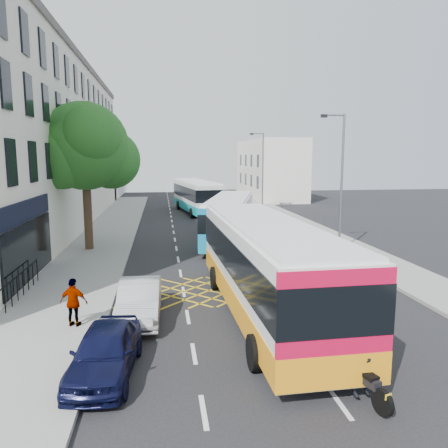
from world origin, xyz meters
name	(u,v)px	position (x,y,z in m)	size (l,w,h in m)	color
ground	(299,347)	(0.00, 0.00, 0.00)	(120.00, 120.00, 0.00)	black
pavement_left	(90,250)	(-8.50, 15.00, 0.07)	(5.00, 70.00, 0.15)	gray
pavement_right	(338,243)	(7.50, 15.00, 0.07)	(3.00, 70.00, 0.15)	gray
terrace_main	(33,143)	(-14.00, 24.49, 6.76)	(8.30, 45.00, 13.50)	beige
terrace_far	(93,162)	(-14.00, 55.00, 5.00)	(8.00, 20.00, 10.00)	silver
building_right	(269,169)	(11.00, 48.00, 4.00)	(6.00, 18.00, 8.00)	silver
street_tree	(84,147)	(-8.51, 14.97, 6.29)	(6.30, 5.70, 8.80)	#382619
lamp_near	(340,176)	(6.20, 12.00, 4.62)	(1.45, 0.15, 8.00)	slate
lamp_far	(262,168)	(6.20, 32.00, 4.62)	(1.45, 0.15, 8.00)	slate
railings	(17,287)	(-9.70, 5.30, 0.72)	(0.08, 5.60, 1.14)	black
bus_near	(266,266)	(-0.35, 2.88, 1.81)	(3.29, 12.32, 3.45)	silver
bus_mid	(230,219)	(0.47, 16.59, 1.62)	(5.20, 11.21, 3.07)	silver
bus_far	(196,196)	(-0.50, 32.69, 1.74)	(4.31, 11.99, 3.30)	silver
motorbike	(362,366)	(0.56, -3.01, 0.86)	(0.78, 2.03, 1.84)	black
parked_car_blue	(105,351)	(-5.60, -0.92, 0.67)	(1.57, 3.91, 1.33)	black
parked_car_silver	(140,300)	(-4.90, 3.08, 0.68)	(1.43, 4.11, 1.35)	#A9ABB1
red_hatchback	(263,226)	(3.39, 19.17, 0.64)	(1.79, 4.41, 1.28)	#B41207
distant_car_grey	(191,196)	(-0.23, 44.90, 0.70)	(2.32, 5.03, 1.40)	#42444A
distant_car_silver	(220,198)	(3.10, 41.09, 0.67)	(1.59, 3.96, 1.35)	#94959B
distant_car_dark	(229,195)	(4.72, 44.66, 0.73)	(1.54, 4.43, 1.46)	black
pedestrian_far	(74,302)	(-7.00, 2.32, 0.96)	(0.95, 0.40, 1.63)	gray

